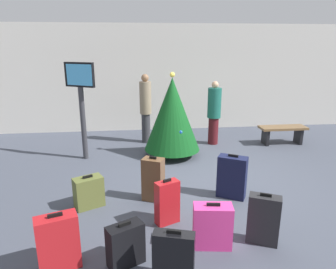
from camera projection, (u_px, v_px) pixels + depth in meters
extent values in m
plane|color=#424754|center=(211.00, 182.00, 6.02)|extent=(16.00, 16.00, 0.00)
cube|color=beige|center=(181.00, 78.00, 9.49)|extent=(16.00, 0.20, 3.18)
cylinder|color=#4C3319|center=(172.00, 152.00, 7.45)|extent=(0.12, 0.12, 0.17)
cone|color=#0F4719|center=(172.00, 114.00, 7.19)|extent=(1.31, 1.31, 1.70)
sphere|color=#F2D84C|center=(172.00, 75.00, 6.93)|extent=(0.12, 0.12, 0.12)
sphere|color=red|center=(177.00, 101.00, 7.28)|extent=(0.08, 0.08, 0.08)
sphere|color=yellow|center=(156.00, 125.00, 7.41)|extent=(0.08, 0.08, 0.08)
sphere|color=blue|center=(181.00, 132.00, 6.90)|extent=(0.08, 0.08, 0.08)
cylinder|color=#333338|center=(83.00, 124.00, 7.06)|extent=(0.12, 0.12, 1.68)
cube|color=black|center=(79.00, 75.00, 6.75)|extent=(0.68, 0.41, 0.54)
cube|color=#4CB2F2|center=(79.00, 75.00, 6.70)|extent=(0.59, 0.32, 0.46)
cube|color=brown|center=(283.00, 128.00, 8.23)|extent=(1.24, 0.44, 0.06)
cube|color=black|center=(265.00, 137.00, 8.24)|extent=(0.08, 0.35, 0.42)
cube|color=black|center=(298.00, 136.00, 8.34)|extent=(0.08, 0.35, 0.42)
cylinder|color=#4C1419|center=(213.00, 131.00, 8.27)|extent=(0.27, 0.27, 0.73)
cylinder|color=#19594C|center=(214.00, 103.00, 8.06)|extent=(0.48, 0.48, 0.77)
sphere|color=tan|center=(215.00, 85.00, 7.92)|extent=(0.18, 0.18, 0.18)
cylinder|color=#333338|center=(146.00, 128.00, 8.39)|extent=(0.23, 0.23, 0.80)
cylinder|color=gray|center=(145.00, 98.00, 8.16)|extent=(0.31, 0.31, 0.85)
sphere|color=#8C6647|center=(145.00, 78.00, 8.01)|extent=(0.20, 0.20, 0.20)
cube|color=black|center=(126.00, 245.00, 3.72)|extent=(0.49, 0.39, 0.54)
cube|color=black|center=(125.00, 224.00, 3.64)|extent=(0.15, 0.10, 0.04)
cube|color=#59602D|center=(89.00, 192.00, 5.07)|extent=(0.52, 0.43, 0.51)
cube|color=black|center=(88.00, 177.00, 4.99)|extent=(0.16, 0.10, 0.04)
cube|color=#141938|center=(232.00, 177.00, 5.36)|extent=(0.54, 0.45, 0.75)
cube|color=black|center=(233.00, 156.00, 5.25)|extent=(0.16, 0.11, 0.04)
cube|color=#E5388C|center=(212.00, 226.00, 4.05)|extent=(0.54, 0.32, 0.60)
cube|color=black|center=(213.00, 204.00, 3.96)|extent=(0.18, 0.05, 0.04)
cube|color=#232326|center=(263.00, 220.00, 4.12)|extent=(0.46, 0.35, 0.69)
cube|color=black|center=(266.00, 195.00, 4.02)|extent=(0.14, 0.09, 0.04)
cube|color=black|center=(174.00, 257.00, 3.47)|extent=(0.49, 0.29, 0.60)
cube|color=black|center=(174.00, 232.00, 3.37)|extent=(0.17, 0.07, 0.04)
cube|color=#B2191E|center=(167.00, 202.00, 4.58)|extent=(0.39, 0.30, 0.67)
cube|color=black|center=(167.00, 180.00, 4.48)|extent=(0.12, 0.08, 0.04)
cube|color=brown|center=(153.00, 179.00, 5.26)|extent=(0.41, 0.36, 0.75)
cube|color=black|center=(153.00, 158.00, 5.15)|extent=(0.12, 0.08, 0.04)
cube|color=#B2191E|center=(58.00, 243.00, 3.63)|extent=(0.52, 0.37, 0.69)
cube|color=black|center=(55.00, 215.00, 3.53)|extent=(0.17, 0.08, 0.04)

